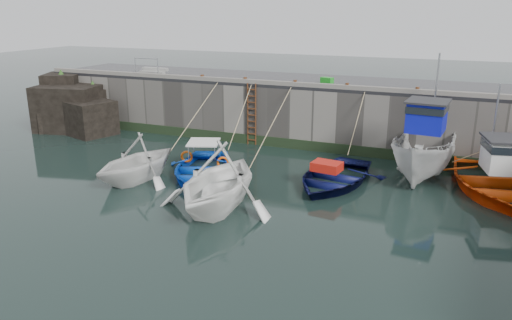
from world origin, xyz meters
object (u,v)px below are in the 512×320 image
at_px(fish_crate, 327,80).
at_px(bollard_b, 245,80).
at_px(bollard_a, 202,77).
at_px(bollard_c, 295,83).
at_px(boat_near_blue, 203,176).
at_px(boat_far_orange, 497,181).
at_px(boat_near_blacktrim, 219,207).
at_px(ladder, 252,115).
at_px(bollard_d, 347,86).
at_px(bollard_e, 417,90).
at_px(boat_near_navy, 333,183).
at_px(boat_near_white, 138,179).
at_px(boat_far_white, 425,152).

bearing_deg(fish_crate, bollard_b, -142.53).
xyz_separation_m(bollard_a, bollard_c, (5.20, 0.00, 0.00)).
relative_size(boat_near_blue, boat_far_orange, 0.69).
relative_size(boat_near_blacktrim, bollard_a, 18.39).
bearing_deg(ladder, bollard_c, 8.67).
distance_m(fish_crate, bollard_d, 1.97).
relative_size(bollard_a, bollard_e, 1.00).
distance_m(boat_near_blue, boat_near_blacktrim, 3.60).
distance_m(ladder, boat_near_blue, 5.72).
height_order(boat_near_navy, bollard_a, bollard_a).
relative_size(boat_near_navy, bollard_e, 18.24).
bearing_deg(bollard_c, boat_near_blacktrim, -89.40).
relative_size(boat_near_white, bollard_e, 15.26).
bearing_deg(boat_near_blacktrim, fish_crate, 79.67).
relative_size(boat_far_orange, bollard_c, 26.92).
relative_size(boat_near_navy, bollard_c, 18.24).
distance_m(boat_far_white, fish_crate, 6.74).
xyz_separation_m(boat_near_white, bollard_d, (7.00, 7.27, 3.30)).
xyz_separation_m(boat_near_blacktrim, bollard_a, (-5.29, 8.68, 3.30)).
bearing_deg(boat_far_orange, bollard_e, 126.24).
xyz_separation_m(boat_near_blacktrim, bollard_d, (2.51, 8.68, 3.30)).
bearing_deg(ladder, boat_far_white, -11.28).
relative_size(bollard_d, bollard_e, 1.00).
relative_size(boat_near_blacktrim, boat_near_navy, 1.01).
bearing_deg(boat_far_orange, boat_near_white, -175.80).
bearing_deg(bollard_a, boat_near_blacktrim, -58.63).
bearing_deg(boat_near_white, boat_far_orange, 25.63).
bearing_deg(bollard_c, boat_near_navy, -54.41).
height_order(fish_crate, bollard_e, fish_crate).
relative_size(boat_far_white, bollard_d, 22.78).
bearing_deg(fish_crate, boat_near_blacktrim, -78.86).
xyz_separation_m(boat_near_blue, bollard_d, (4.71, 5.83, 3.30)).
bearing_deg(boat_near_navy, ladder, 149.82).
bearing_deg(boat_near_navy, bollard_e, 67.93).
bearing_deg(bollard_d, bollard_b, 180.00).
bearing_deg(boat_far_orange, bollard_a, 155.22).
distance_m(boat_near_white, boat_near_blue, 2.71).
xyz_separation_m(boat_near_navy, bollard_c, (-3.24, 4.53, 3.30)).
relative_size(ladder, bollard_a, 11.43).
distance_m(ladder, bollard_e, 8.19).
bearing_deg(bollard_d, boat_far_orange, -24.27).
distance_m(fish_crate, bollard_a, 6.59).
relative_size(boat_near_blue, boat_near_navy, 1.02).
height_order(ladder, bollard_b, bollard_b).
height_order(ladder, boat_near_blue, ladder).
height_order(boat_far_white, bollard_b, boat_far_white).
height_order(boat_far_white, bollard_e, boat_far_white).
relative_size(boat_near_white, boat_near_navy, 0.84).
relative_size(boat_far_white, bollard_e, 22.78).
height_order(boat_near_blue, boat_far_orange, boat_far_orange).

